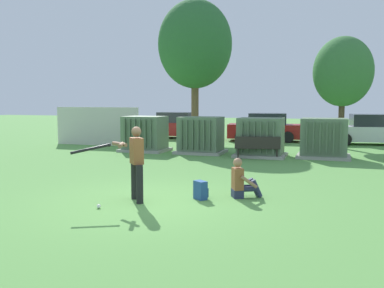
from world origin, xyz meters
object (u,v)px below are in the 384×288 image
Objects in this scene: seated_spectator at (242,182)px; backpack at (201,190)px; transformer_east at (324,139)px; park_bench at (257,146)px; parked_car_left_of_center at (265,128)px; transformer_mid_east at (261,138)px; transformer_west at (145,134)px; parked_car_right_of_center at (369,130)px; batter at (134,160)px; transformer_mid_west at (201,136)px; sports_ball at (99,206)px; parked_car_leftmost at (175,126)px.

seated_spectator is 2.19× the size of backpack.
seated_spectator is (-1.66, -8.08, -0.41)m from transformer_east.
transformer_east reaches higher than park_bench.
parked_car_left_of_center reaches higher than backpack.
park_bench is at bearing -83.19° from parked_car_left_of_center.
transformer_mid_east reaches higher than backpack.
parked_car_right_of_center is at bearing 33.43° from transformer_west.
seated_spectator is at bearing 28.19° from batter.
backpack is (1.39, 0.70, -0.76)m from batter.
transformer_west is 1.00× the size of transformer_east.
park_bench is (2.73, -1.12, -0.25)m from transformer_mid_west.
seated_spectator is at bearing -104.79° from parked_car_right_of_center.
transformer_west is at bearing 122.95° from backpack.
transformer_east is at bearing 66.66° from sports_ball.
transformer_mid_west is 2.97m from park_bench.
transformer_mid_east is 0.88m from park_bench.
transformer_east is (7.92, 0.28, 0.00)m from transformer_west.
transformer_mid_west is at bearing 94.92° from sports_ball.
seated_spectator is at bearing -83.11° from parked_car_left_of_center.
transformer_mid_west is 0.50× the size of parked_car_leftmost.
parked_car_right_of_center is at bearing 71.33° from transformer_east.
transformer_mid_east and parked_car_leftmost have the same top height.
backpack is (5.39, -8.31, -0.57)m from transformer_west.
sports_ball is 17.75m from parked_car_right_of_center.
transformer_mid_west is 9.21m from batter.
batter is 1.81× the size of seated_spectator.
transformer_east is 2.83m from park_bench.
transformer_west is 1.00× the size of transformer_mid_east.
transformer_mid_east is at bearing 79.09° from sports_ball.
batter reaches higher than park_bench.
sports_ball is (-1.88, -8.82, -0.49)m from park_bench.
park_bench is 9.03m from sports_ball.
transformer_mid_west is at bearing 174.03° from transformer_mid_east.
parked_car_leftmost reaches higher than seated_spectator.
park_bench is at bearing 79.88° from batter.
sports_ball is at bearing -100.91° from transformer_mid_east.
batter is at bearing 61.71° from sports_ball.
sports_ball is at bearing -70.19° from transformer_west.
batter is at bearing -151.81° from seated_spectator.
transformer_mid_east is 8.15m from backpack.
transformer_west is 5.53m from park_bench.
park_bench is 1.91× the size of seated_spectator.
transformer_west and transformer_mid_east have the same top height.
transformer_mid_west is 1.21× the size of batter.
seated_spectator is (3.56, -7.90, -0.41)m from transformer_mid_west.
sports_ball is at bearing -111.57° from parked_car_right_of_center.
transformer_mid_east is at bearing 96.33° from seated_spectator.
seated_spectator is at bearing -83.67° from transformer_mid_east.
transformer_east is 2.18× the size of seated_spectator.
parked_car_leftmost is (-1.25, 7.03, -0.04)m from transformer_west.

